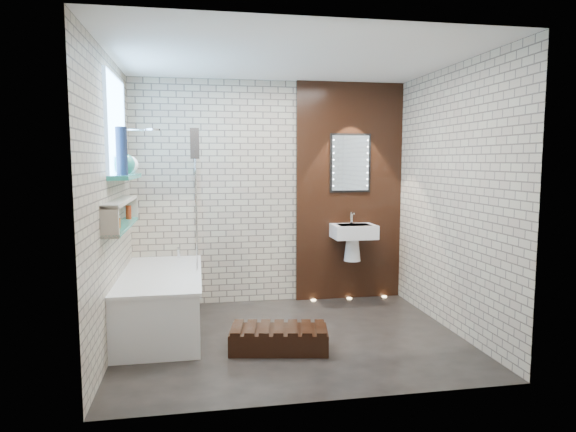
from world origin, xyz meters
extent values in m
plane|color=black|center=(0.00, 0.00, 0.00)|extent=(3.20, 3.20, 0.00)
cube|color=tan|center=(0.00, 1.30, 1.30)|extent=(3.20, 0.04, 2.60)
cube|color=tan|center=(0.00, -1.30, 1.30)|extent=(3.20, 0.04, 2.60)
cube|color=tan|center=(-1.60, 0.00, 1.30)|extent=(0.04, 2.60, 2.60)
cube|color=tan|center=(1.60, 0.00, 1.30)|extent=(0.04, 2.60, 2.60)
plane|color=white|center=(0.00, 0.00, 2.60)|extent=(3.20, 3.20, 0.00)
cube|color=black|center=(0.95, 1.27, 1.30)|extent=(1.30, 0.06, 2.60)
cube|color=#7FADE0|center=(-1.59, 0.35, 2.00)|extent=(0.03, 1.00, 0.90)
cube|color=teal|center=(-1.51, 0.35, 1.53)|extent=(0.18, 1.00, 0.04)
cube|color=teal|center=(-1.53, 0.15, 1.08)|extent=(0.14, 1.30, 0.03)
cube|color=#B2A899|center=(-1.53, 0.15, 1.32)|extent=(0.14, 1.30, 0.03)
cube|color=#B2A899|center=(-1.53, -0.48, 1.20)|extent=(0.14, 0.03, 0.26)
cube|color=#B2A899|center=(-1.53, 0.79, 1.20)|extent=(0.14, 0.03, 0.26)
cube|color=white|center=(-1.23, 0.45, 0.28)|extent=(0.75, 1.70, 0.55)
cube|color=white|center=(-1.23, 0.45, 0.57)|extent=(0.79, 1.74, 0.03)
cylinder|color=silver|center=(-1.08, 1.18, 0.64)|extent=(0.04, 0.04, 0.12)
cube|color=white|center=(-0.87, 0.89, 1.28)|extent=(0.01, 0.78, 1.40)
cube|color=black|center=(-0.87, 0.73, 1.85)|extent=(0.09, 0.24, 0.31)
cylinder|color=silver|center=(-1.30, 0.95, 2.00)|extent=(0.18, 0.18, 0.02)
cube|color=white|center=(0.95, 1.06, 0.85)|extent=(0.50, 0.36, 0.16)
cone|color=white|center=(0.95, 1.11, 0.63)|extent=(0.20, 0.20, 0.28)
cylinder|color=silver|center=(0.95, 1.16, 1.00)|extent=(0.03, 0.03, 0.14)
cube|color=black|center=(0.95, 1.24, 1.65)|extent=(0.50, 0.02, 0.70)
cube|color=silver|center=(0.95, 1.23, 1.65)|extent=(0.45, 0.01, 0.65)
cube|color=black|center=(-0.16, -0.30, 0.10)|extent=(0.92, 0.53, 0.19)
cylinder|color=#9C4E18|center=(-1.53, -0.08, 1.14)|extent=(0.04, 0.04, 0.09)
cylinder|color=maroon|center=(-1.53, -0.20, 1.16)|extent=(0.06, 0.06, 0.13)
cylinder|color=maroon|center=(-1.53, 0.60, 1.17)|extent=(0.05, 0.05, 0.14)
sphere|color=teal|center=(-1.50, 0.19, 1.65)|extent=(0.19, 0.19, 0.19)
cylinder|color=#15213B|center=(-1.50, 0.07, 1.76)|extent=(0.10, 0.10, 0.42)
sphere|color=white|center=(-1.50, 0.52, 1.64)|extent=(0.18, 0.18, 0.18)
cylinder|color=#FFD899|center=(0.50, 1.20, 0.01)|extent=(0.06, 0.06, 0.01)
cylinder|color=#FFD899|center=(0.95, 1.20, 0.01)|extent=(0.06, 0.06, 0.01)
cylinder|color=#FFD899|center=(1.40, 1.20, 0.01)|extent=(0.06, 0.06, 0.01)
camera|label=1|loc=(-0.84, -4.55, 1.68)|focal=31.29mm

